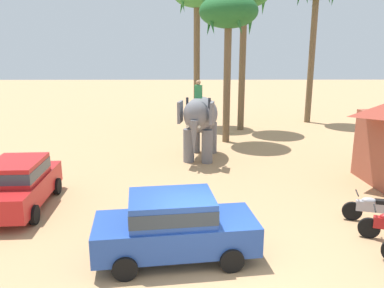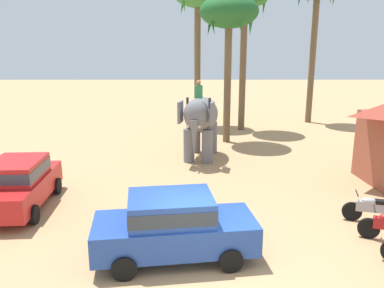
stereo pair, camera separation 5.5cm
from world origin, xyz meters
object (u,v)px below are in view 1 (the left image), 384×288
object	(u,v)px
car_sedan_foreground	(174,224)
motorcycle_far_in_row	(373,208)
car_parked_far_side	(19,182)
signboard_yellow	(368,135)
elephant_with_mahout	(200,119)
palm_tree_left_of_road	(228,16)

from	to	relation	value
car_sedan_foreground	motorcycle_far_in_row	xyz separation A→B (m)	(6.08, 2.03, -0.46)
car_parked_far_side	motorcycle_far_in_row	world-z (taller)	car_parked_far_side
car_parked_far_side	motorcycle_far_in_row	size ratio (longest dim) A/B	2.38
signboard_yellow	elephant_with_mahout	bearing A→B (deg)	161.57
elephant_with_mahout	signboard_yellow	world-z (taller)	elephant_with_mahout
elephant_with_mahout	signboard_yellow	size ratio (longest dim) A/B	1.66
car_parked_far_side	elephant_with_mahout	size ratio (longest dim) A/B	1.05
signboard_yellow	car_parked_far_side	bearing A→B (deg)	-164.36
elephant_with_mahout	car_parked_far_side	bearing A→B (deg)	-135.64
car_sedan_foreground	elephant_with_mahout	xyz separation A→B (m)	(0.93, 9.29, 1.06)
palm_tree_left_of_road	signboard_yellow	world-z (taller)	palm_tree_left_of_road
car_parked_far_side	elephant_with_mahout	bearing A→B (deg)	44.36
car_parked_far_side	signboard_yellow	distance (m)	13.86
car_sedan_foreground	signboard_yellow	distance (m)	10.62
car_sedan_foreground	elephant_with_mahout	world-z (taller)	elephant_with_mahout
car_sedan_foreground	elephant_with_mahout	distance (m)	9.39
car_sedan_foreground	palm_tree_left_of_road	world-z (taller)	palm_tree_left_of_road
elephant_with_mahout	palm_tree_left_of_road	xyz separation A→B (m)	(1.61, 3.51, 5.00)
car_parked_far_side	car_sedan_foreground	bearing A→B (deg)	-31.04
car_sedan_foreground	palm_tree_left_of_road	bearing A→B (deg)	78.79
motorcycle_far_in_row	palm_tree_left_of_road	bearing A→B (deg)	108.23
car_sedan_foreground	motorcycle_far_in_row	size ratio (longest dim) A/B	2.43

